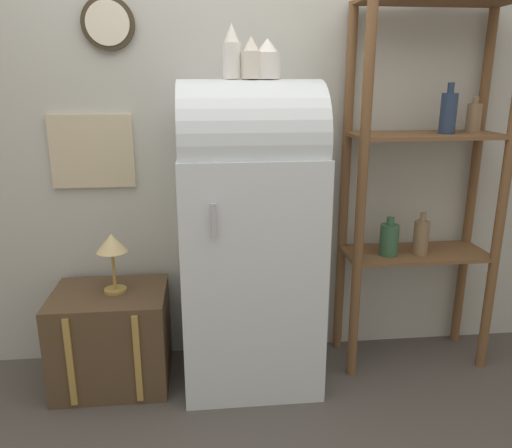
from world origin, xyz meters
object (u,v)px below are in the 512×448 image
at_px(vase_right, 267,60).
at_px(desk_lamp, 112,248).
at_px(refrigerator, 250,234).
at_px(suitcase_trunk, 112,337).
at_px(vase_left, 232,53).
at_px(vase_center, 251,59).

bearing_deg(vase_right, desk_lamp, 178.60).
bearing_deg(refrigerator, suitcase_trunk, 178.47).
distance_m(suitcase_trunk, vase_left, 1.52).
xyz_separation_m(vase_left, vase_right, (0.16, -0.00, -0.03)).
bearing_deg(vase_center, desk_lamp, 176.67).
relative_size(refrigerator, suitcase_trunk, 2.71).
bearing_deg(refrigerator, vase_left, 172.82).
bearing_deg(refrigerator, desk_lamp, 177.77).
relative_size(vase_left, vase_center, 1.31).
distance_m(vase_left, vase_right, 0.16).
distance_m(suitcase_trunk, vase_center, 1.54).
distance_m(vase_left, vase_center, 0.09).
relative_size(vase_center, vase_right, 1.04).
height_order(suitcase_trunk, vase_left, vase_left).
relative_size(vase_left, vase_right, 1.36).
xyz_separation_m(suitcase_trunk, vase_right, (0.79, -0.01, 1.36)).
relative_size(suitcase_trunk, vase_right, 3.19).
xyz_separation_m(refrigerator, vase_right, (0.08, 0.01, 0.82)).
relative_size(suitcase_trunk, vase_left, 2.35).
distance_m(vase_right, desk_lamp, 1.16).
relative_size(refrigerator, vase_center, 8.32).
relative_size(refrigerator, desk_lamp, 5.06).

